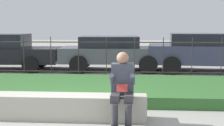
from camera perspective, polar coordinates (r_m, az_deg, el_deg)
The scene contains 7 objects.
ground_plane at distance 5.83m, azimuth -8.94°, elevation -9.97°, with size 60.00×60.00×0.00m, color #9E9B93.
stone_bench at distance 5.79m, azimuth -9.27°, elevation -8.11°, with size 3.08×0.48×0.44m.
person_seated_reader at distance 5.26m, azimuth 1.91°, elevation -4.19°, with size 0.42×0.73×1.24m.
grass_berm at distance 7.85m, azimuth -5.41°, elevation -4.60°, with size 10.60×2.90×0.24m.
iron_fence at distance 9.57m, azimuth -3.62°, elevation 1.02°, with size 8.60×0.03×1.33m.
car_parked_center at distance 11.62m, azimuth 0.16°, elevation 2.04°, with size 3.97×1.96×1.28m.
car_parked_right at distance 11.82m, azimuth 16.90°, elevation 2.08°, with size 4.35×2.21×1.39m.
Camera 1 is at (1.29, -5.43, 1.69)m, focal length 50.00 mm.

